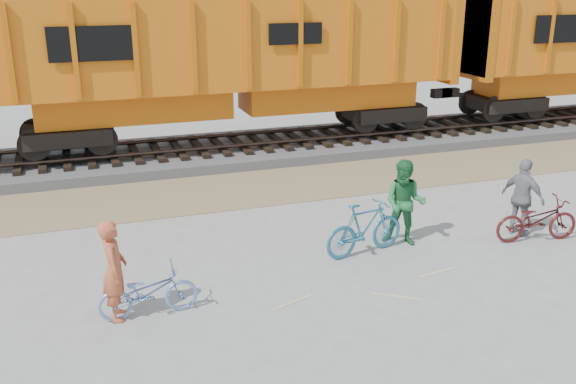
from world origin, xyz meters
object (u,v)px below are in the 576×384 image
object	(u,v)px
hopper_car_center	(235,59)
person_solo	(114,270)
bicycle_blue	(148,292)
person_man	(405,203)
bicycle_maroon	(537,220)
person_woman	(523,198)
bicycle_teal	(365,228)

from	to	relation	value
hopper_car_center	person_solo	size ratio (longest dim) A/B	8.10
bicycle_blue	person_man	world-z (taller)	person_man
bicycle_maroon	person_woman	xyz separation A→B (m)	(-0.10, 0.40, 0.38)
person_man	hopper_car_center	bearing A→B (deg)	136.75
hopper_car_center	person_man	world-z (taller)	hopper_car_center
person_man	person_woman	distance (m)	2.69
hopper_car_center	person_solo	bearing A→B (deg)	-115.79
hopper_car_center	bicycle_maroon	xyz separation A→B (m)	(4.24, -8.91, -2.53)
bicycle_maroon	person_man	xyz separation A→B (m)	(-2.76, 0.79, 0.44)
bicycle_teal	person_man	xyz separation A→B (m)	(1.00, 0.20, 0.36)
bicycle_teal	person_man	bearing A→B (deg)	-89.81
hopper_car_center	bicycle_teal	world-z (taller)	hopper_car_center
person_man	bicycle_blue	bearing A→B (deg)	-130.12
bicycle_blue	person_man	distance (m)	5.67
bicycle_teal	person_man	size ratio (longest dim) A/B	1.01
person_solo	person_woman	distance (m)	8.69
bicycle_blue	person_solo	xyz separation A→B (m)	(-0.50, 0.10, 0.43)
person_solo	person_woman	bearing A→B (deg)	-80.06
hopper_car_center	person_man	bearing A→B (deg)	-79.65
person_solo	person_woman	size ratio (longest dim) A/B	1.01
bicycle_maroon	person_man	size ratio (longest dim) A/B	0.99
hopper_car_center	person_man	distance (m)	8.51
bicycle_teal	bicycle_maroon	xyz separation A→B (m)	(3.76, -0.59, -0.08)
hopper_car_center	bicycle_teal	xyz separation A→B (m)	(0.48, -8.32, -2.45)
bicycle_teal	bicycle_blue	bearing A→B (deg)	92.83
bicycle_maroon	person_woman	size ratio (longest dim) A/B	1.06
bicycle_maroon	person_woman	world-z (taller)	person_woman
bicycle_blue	bicycle_teal	bearing A→B (deg)	-77.40
bicycle_blue	person_woman	bearing A→B (deg)	-84.86
person_solo	person_woman	xyz separation A→B (m)	(8.65, 0.83, -0.01)
bicycle_maroon	person_solo	size ratio (longest dim) A/B	1.05
bicycle_teal	person_woman	size ratio (longest dim) A/B	1.08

